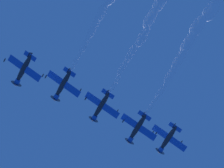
# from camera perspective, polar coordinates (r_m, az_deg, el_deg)

# --- Properties ---
(airplane_lead) EXTENTS (9.00, 9.44, 4.18)m
(airplane_lead) POSITION_cam_1_polar(r_m,az_deg,el_deg) (75.94, -16.34, 2.60)
(airplane_lead) COLOR #232328
(airplane_left_wingman) EXTENTS (9.00, 9.37, 4.34)m
(airplane_left_wingman) POSITION_cam_1_polar(r_m,az_deg,el_deg) (75.62, -9.28, -0.21)
(airplane_left_wingman) COLOR #232328
(airplane_right_wingman) EXTENTS (9.01, 9.51, 3.99)m
(airplane_right_wingman) POSITION_cam_1_polar(r_m,az_deg,el_deg) (76.66, -2.13, -4.23)
(airplane_right_wingman) COLOR #232328
(airplane_outer_left) EXTENTS (9.00, 9.53, 3.97)m
(airplane_outer_left) POSITION_cam_1_polar(r_m,az_deg,el_deg) (77.16, 4.74, -8.30)
(airplane_outer_left) COLOR #232328
(airplane_outer_right) EXTENTS (9.00, 9.24, 4.62)m
(airplane_outer_right) POSITION_cam_1_polar(r_m,az_deg,el_deg) (81.57, 10.42, -10.15)
(airplane_outer_right) COLOR #232328
(smoke_trail_right_wingman) EXTENTS (32.14, 8.80, 3.86)m
(smoke_trail_right_wingman) POSITION_cam_1_polar(r_m,az_deg,el_deg) (74.09, 7.68, 12.69)
(smoke_trail_right_wingman) COLOR white
(smoke_trail_outer_left) EXTENTS (31.79, 9.47, 4.09)m
(smoke_trail_outer_left) POSITION_cam_1_polar(r_m,az_deg,el_deg) (74.65, 14.74, 8.16)
(smoke_trail_outer_left) COLOR white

